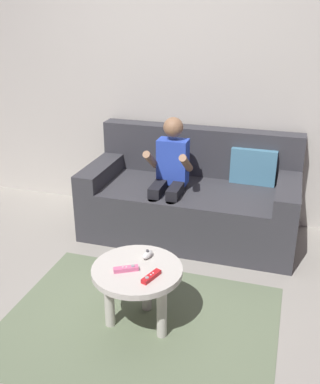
{
  "coord_description": "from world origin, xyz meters",
  "views": [
    {
      "loc": [
        0.94,
        -1.97,
        1.79
      ],
      "look_at": [
        0.13,
        0.68,
        0.61
      ],
      "focal_mm": 41.53,
      "sensor_mm": 36.0,
      "label": 1
    }
  ],
  "objects": [
    {
      "name": "area_rug",
      "position": [
        0.19,
        0.05,
        0.0
      ],
      "size": [
        1.63,
        1.26,
        0.01
      ],
      "primitive_type": "cube",
      "color": "#6B7A5B",
      "rests_on": "ground"
    },
    {
      "name": "game_remote_pink_near_edge",
      "position": [
        0.14,
        0.0,
        0.42
      ],
      "size": [
        0.14,
        0.1,
        0.03
      ],
      "color": "pink",
      "rests_on": "coffee_table"
    },
    {
      "name": "coffee_table",
      "position": [
        0.19,
        0.05,
        0.33
      ],
      "size": [
        0.52,
        0.52,
        0.41
      ],
      "color": "beige",
      "rests_on": "ground"
    },
    {
      "name": "nunchuk_white",
      "position": [
        0.21,
        0.17,
        0.43
      ],
      "size": [
        0.06,
        0.1,
        0.05
      ],
      "color": "white",
      "rests_on": "coffee_table"
    },
    {
      "name": "wall_back",
      "position": [
        0.0,
        1.7,
        1.25
      ],
      "size": [
        4.42,
        0.05,
        2.5
      ],
      "primitive_type": "cube",
      "color": "beige",
      "rests_on": "ground"
    },
    {
      "name": "ground_plane",
      "position": [
        0.0,
        0.0,
        0.0
      ],
      "size": [
        8.85,
        8.85,
        0.0
      ],
      "primitive_type": "plane",
      "color": "#9E998E"
    },
    {
      "name": "couch",
      "position": [
        0.22,
        1.31,
        0.3
      ],
      "size": [
        1.7,
        0.8,
        0.84
      ],
      "color": "#38383D",
      "rests_on": "ground"
    },
    {
      "name": "person_seated_on_couch",
      "position": [
        0.07,
        1.13,
        0.57
      ],
      "size": [
        0.33,
        0.41,
        1.0
      ],
      "color": "black",
      "rests_on": "ground"
    },
    {
      "name": "game_remote_red_far_corner",
      "position": [
        0.3,
        -0.03,
        0.42
      ],
      "size": [
        0.08,
        0.14,
        0.03
      ],
      "color": "red",
      "rests_on": "coffee_table"
    }
  ]
}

